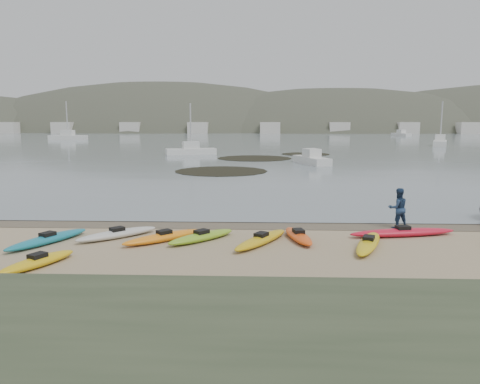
{
  "coord_description": "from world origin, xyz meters",
  "views": [
    {
      "loc": [
        0.83,
        -21.89,
        4.9
      ],
      "look_at": [
        0.0,
        0.0,
        1.5
      ],
      "focal_mm": 35.0,
      "sensor_mm": 36.0,
      "label": 1
    }
  ],
  "objects": [
    {
      "name": "water",
      "position": [
        0.0,
        300.0,
        0.01
      ],
      "size": [
        1200.0,
        1200.0,
        0.0
      ],
      "primitive_type": "plane",
      "color": "slate",
      "rests_on": "ground"
    },
    {
      "name": "moored_boats",
      "position": [
        0.69,
        76.7,
        0.56
      ],
      "size": [
        95.68,
        96.71,
        1.27
      ],
      "color": "silver",
      "rests_on": "ground"
    },
    {
      "name": "kayaks",
      "position": [
        -0.25,
        -3.88,
        0.17
      ],
      "size": [
        22.95,
        7.17,
        0.34
      ],
      "color": "gold",
      "rests_on": "ground"
    },
    {
      "name": "far_hills",
      "position": [
        39.38,
        193.97,
        -15.93
      ],
      "size": [
        550.0,
        135.0,
        80.0
      ],
      "color": "#384235",
      "rests_on": "ground"
    },
    {
      "name": "ground",
      "position": [
        0.0,
        0.0,
        0.0
      ],
      "size": [
        600.0,
        600.0,
        0.0
      ],
      "primitive_type": "plane",
      "color": "tan",
      "rests_on": "ground"
    },
    {
      "name": "person_east",
      "position": [
        7.22,
        -0.8,
        0.92
      ],
      "size": [
        0.98,
        0.82,
        1.84
      ],
      "primitive_type": "imported",
      "rotation": [
        0.0,
        0.0,
        3.28
      ],
      "color": "navy",
      "rests_on": "ground"
    },
    {
      "name": "kelp_mats",
      "position": [
        0.85,
        33.45,
        0.03
      ],
      "size": [
        18.05,
        30.19,
        0.04
      ],
      "color": "black",
      "rests_on": "water"
    },
    {
      "name": "far_town",
      "position": [
        6.0,
        145.0,
        2.0
      ],
      "size": [
        199.0,
        5.0,
        4.0
      ],
      "color": "beige",
      "rests_on": "ground"
    },
    {
      "name": "wet_sand",
      "position": [
        0.0,
        -0.3,
        0.0
      ],
      "size": [
        60.0,
        60.0,
        0.0
      ],
      "primitive_type": "plane",
      "color": "brown",
      "rests_on": "ground"
    }
  ]
}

